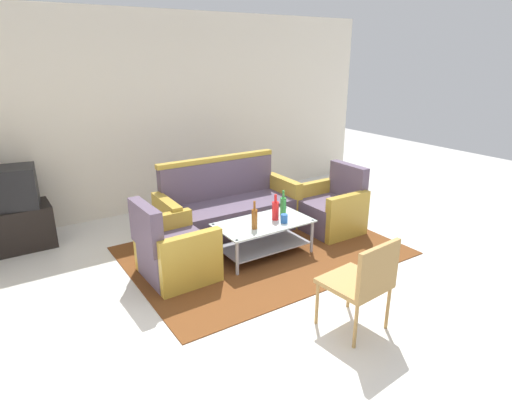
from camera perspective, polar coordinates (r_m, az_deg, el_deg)
name	(u,v)px	position (r m, az deg, el deg)	size (l,w,h in m)	color
ground_plane	(317,278)	(4.64, 8.08, -9.60)	(14.00, 14.00, 0.00)	silver
wall_back	(187,111)	(6.70, -9.11, 12.05)	(6.52, 0.12, 2.80)	silver
rug	(263,251)	(5.17, 0.91, -6.11)	(3.07, 2.20, 0.01)	brown
couch	(228,210)	(5.57, -3.72, -0.76)	(1.81, 0.77, 0.96)	#5B4C60
armchair_left	(174,252)	(4.57, -10.80, -6.17)	(0.72, 0.78, 0.85)	#5B4C60
armchair_right	(331,210)	(5.75, 9.94, -0.66)	(0.70, 0.76, 0.85)	#5B4C60
coffee_table	(263,233)	(4.97, 0.99, -3.83)	(1.10, 0.60, 0.40)	silver
bottle_brown	(254,218)	(4.70, -0.20, -1.85)	(0.07, 0.07, 0.32)	brown
bottle_green	(283,206)	(5.10, 3.61, -0.18)	(0.07, 0.07, 0.31)	#2D8C38
bottle_red	(276,210)	(4.96, 2.62, -0.75)	(0.08, 0.08, 0.30)	red
cup	(284,219)	(4.90, 3.74, -1.86)	(0.08, 0.08, 0.10)	#2659A5
tv_stand	(16,228)	(5.90, -29.13, -2.72)	(0.80, 0.50, 0.52)	black
television	(8,188)	(5.75, -29.93, 1.92)	(0.66, 0.53, 0.48)	black
wicker_chair	(364,279)	(3.67, 14.04, -9.55)	(0.52, 0.52, 0.84)	#AD844C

